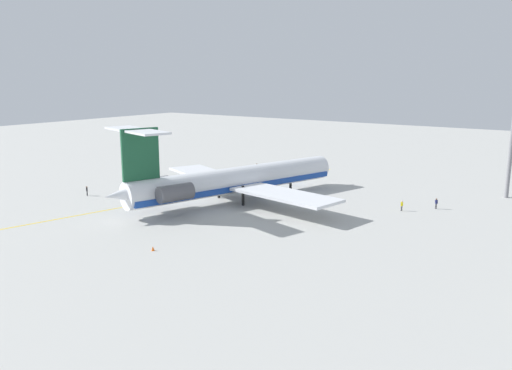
{
  "coord_description": "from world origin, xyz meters",
  "views": [
    {
      "loc": [
        70.74,
        64.08,
        21.0
      ],
      "look_at": [
        1.36,
        15.83,
        3.19
      ],
      "focal_mm": 36.24,
      "sensor_mm": 36.0,
      "label": 1
    }
  ],
  "objects_px": {
    "safety_cone_wingtip": "(284,172)",
    "ground_crew_near_tail": "(436,202)",
    "ground_crew_portside": "(257,166)",
    "ground_crew_near_nose": "(402,204)",
    "ground_crew_starboard": "(87,190)",
    "main_jetliner": "(231,180)",
    "safety_cone_nose": "(153,248)"
  },
  "relations": [
    {
      "from": "main_jetliner",
      "to": "ground_crew_starboard",
      "type": "xyz_separation_m",
      "value": [
        11.29,
        -23.86,
        -2.58
      ]
    },
    {
      "from": "main_jetliner",
      "to": "ground_crew_portside",
      "type": "xyz_separation_m",
      "value": [
        -27.04,
        -13.33,
        -2.66
      ]
    },
    {
      "from": "safety_cone_nose",
      "to": "ground_crew_near_tail",
      "type": "bearing_deg",
      "value": 150.84
    },
    {
      "from": "ground_crew_portside",
      "to": "ground_crew_starboard",
      "type": "bearing_deg",
      "value": 19.38
    },
    {
      "from": "main_jetliner",
      "to": "safety_cone_nose",
      "type": "relative_size",
      "value": 83.06
    },
    {
      "from": "ground_crew_near_nose",
      "to": "ground_crew_portside",
      "type": "relative_size",
      "value": 1.03
    },
    {
      "from": "ground_crew_near_nose",
      "to": "safety_cone_wingtip",
      "type": "relative_size",
      "value": 3.07
    },
    {
      "from": "ground_crew_portside",
      "to": "safety_cone_nose",
      "type": "distance_m",
      "value": 56.82
    },
    {
      "from": "ground_crew_near_nose",
      "to": "ground_crew_near_tail",
      "type": "relative_size",
      "value": 0.96
    },
    {
      "from": "ground_crew_portside",
      "to": "safety_cone_nose",
      "type": "bearing_deg",
      "value": 56.45
    },
    {
      "from": "ground_crew_starboard",
      "to": "safety_cone_nose",
      "type": "height_order",
      "value": "ground_crew_starboard"
    },
    {
      "from": "main_jetliner",
      "to": "safety_cone_wingtip",
      "type": "distance_m",
      "value": 28.61
    },
    {
      "from": "ground_crew_starboard",
      "to": "main_jetliner",
      "type": "bearing_deg",
      "value": -173.58
    },
    {
      "from": "ground_crew_near_tail",
      "to": "ground_crew_portside",
      "type": "height_order",
      "value": "ground_crew_near_tail"
    },
    {
      "from": "safety_cone_wingtip",
      "to": "ground_crew_portside",
      "type": "bearing_deg",
      "value": -84.97
    },
    {
      "from": "safety_cone_wingtip",
      "to": "ground_crew_near_tail",
      "type": "bearing_deg",
      "value": 70.91
    },
    {
      "from": "main_jetliner",
      "to": "safety_cone_nose",
      "type": "distance_m",
      "value": 27.08
    },
    {
      "from": "ground_crew_near_tail",
      "to": "ground_crew_starboard",
      "type": "bearing_deg",
      "value": -58.48
    },
    {
      "from": "ground_crew_near_nose",
      "to": "ground_crew_starboard",
      "type": "relative_size",
      "value": 0.96
    },
    {
      "from": "safety_cone_wingtip",
      "to": "safety_cone_nose",
      "type": "bearing_deg",
      "value": 14.9
    },
    {
      "from": "safety_cone_nose",
      "to": "safety_cone_wingtip",
      "type": "bearing_deg",
      "value": -165.1
    },
    {
      "from": "ground_crew_portside",
      "to": "ground_crew_near_tail",
      "type": "bearing_deg",
      "value": 109.18
    },
    {
      "from": "safety_cone_nose",
      "to": "safety_cone_wingtip",
      "type": "relative_size",
      "value": 1.0
    },
    {
      "from": "ground_crew_portside",
      "to": "safety_cone_nose",
      "type": "relative_size",
      "value": 2.98
    },
    {
      "from": "main_jetliner",
      "to": "safety_cone_wingtip",
      "type": "relative_size",
      "value": 83.06
    },
    {
      "from": "ground_crew_near_tail",
      "to": "ground_crew_portside",
      "type": "relative_size",
      "value": 1.07
    },
    {
      "from": "main_jetliner",
      "to": "ground_crew_near_tail",
      "type": "relative_size",
      "value": 25.94
    },
    {
      "from": "ground_crew_portside",
      "to": "safety_cone_wingtip",
      "type": "relative_size",
      "value": 2.98
    },
    {
      "from": "ground_crew_near_nose",
      "to": "ground_crew_near_tail",
      "type": "distance_m",
      "value": 6.04
    },
    {
      "from": "main_jetliner",
      "to": "ground_crew_near_tail",
      "type": "height_order",
      "value": "main_jetliner"
    },
    {
      "from": "ground_crew_near_nose",
      "to": "ground_crew_near_tail",
      "type": "height_order",
      "value": "ground_crew_near_tail"
    },
    {
      "from": "main_jetliner",
      "to": "safety_cone_nose",
      "type": "height_order",
      "value": "main_jetliner"
    }
  ]
}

